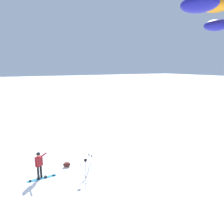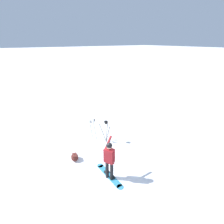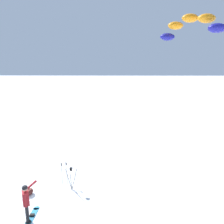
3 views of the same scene
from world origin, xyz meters
The scene contains 6 objects.
ground_plane centered at (0.00, 0.00, 0.00)m, with size 300.00×300.00×0.00m, color white.
snowboarder centered at (-0.18, 0.38, 1.08)m, with size 0.61×0.69×1.79m.
snowboard centered at (-0.24, 0.27, 0.02)m, with size 0.30×1.83×0.10m.
gear_bag_large centered at (0.57, -1.59, 0.17)m, with size 0.49×0.60×0.32m.
camera_tripod centered at (-1.61, -2.13, 0.94)m, with size 0.64×0.63×1.32m.
ski_poles centered at (-1.08, -2.69, 0.86)m, with size 0.39×0.30×1.32m.
Camera 2 is at (2.97, 5.17, 5.48)m, focal length 27.60 mm.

